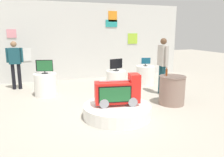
{
  "coord_description": "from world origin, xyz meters",
  "views": [
    {
      "loc": [
        -1.55,
        -4.99,
        2.05
      ],
      "look_at": [
        0.45,
        0.5,
        0.78
      ],
      "focal_mm": 35.73,
      "sensor_mm": 36.0,
      "label": 1
    }
  ],
  "objects_px": {
    "display_pedestal_center_rear": "(116,81)",
    "shopper_browsing_near_truck": "(15,61)",
    "tv_on_right_rear": "(146,61)",
    "main_display_pedestal": "(117,111)",
    "display_pedestal_left_rear": "(46,85)",
    "side_table_round": "(172,90)",
    "novelty_firetruck_tv": "(118,93)",
    "display_pedestal_right_rear": "(145,75)",
    "tv_on_left_rear": "(44,66)",
    "bottle_on_side_table": "(167,72)",
    "shopper_browsing_rear": "(163,62)",
    "tv_on_center_rear": "(116,64)"
  },
  "relations": [
    {
      "from": "display_pedestal_left_rear",
      "to": "side_table_round",
      "type": "distance_m",
      "value": 3.88
    },
    {
      "from": "tv_on_left_rear",
      "to": "tv_on_right_rear",
      "type": "height_order",
      "value": "tv_on_left_rear"
    },
    {
      "from": "novelty_firetruck_tv",
      "to": "display_pedestal_right_rear",
      "type": "height_order",
      "value": "novelty_firetruck_tv"
    },
    {
      "from": "side_table_round",
      "to": "display_pedestal_left_rear",
      "type": "bearing_deg",
      "value": 147.62
    },
    {
      "from": "novelty_firetruck_tv",
      "to": "tv_on_left_rear",
      "type": "bearing_deg",
      "value": 121.65
    },
    {
      "from": "display_pedestal_left_rear",
      "to": "tv_on_center_rear",
      "type": "height_order",
      "value": "tv_on_center_rear"
    },
    {
      "from": "side_table_round",
      "to": "display_pedestal_right_rear",
      "type": "bearing_deg",
      "value": 80.03
    },
    {
      "from": "display_pedestal_left_rear",
      "to": "tv_on_right_rear",
      "type": "bearing_deg",
      "value": 3.99
    },
    {
      "from": "side_table_round",
      "to": "novelty_firetruck_tv",
      "type": "bearing_deg",
      "value": -168.21
    },
    {
      "from": "display_pedestal_left_rear",
      "to": "side_table_round",
      "type": "height_order",
      "value": "side_table_round"
    },
    {
      "from": "display_pedestal_center_rear",
      "to": "shopper_browsing_near_truck",
      "type": "height_order",
      "value": "shopper_browsing_near_truck"
    },
    {
      "from": "tv_on_center_rear",
      "to": "bottle_on_side_table",
      "type": "relative_size",
      "value": 1.87
    },
    {
      "from": "tv_on_left_rear",
      "to": "display_pedestal_center_rear",
      "type": "distance_m",
      "value": 2.38
    },
    {
      "from": "display_pedestal_right_rear",
      "to": "bottle_on_side_table",
      "type": "distance_m",
      "value": 2.36
    },
    {
      "from": "main_display_pedestal",
      "to": "display_pedestal_right_rear",
      "type": "relative_size",
      "value": 2.27
    },
    {
      "from": "tv_on_left_rear",
      "to": "novelty_firetruck_tv",
      "type": "bearing_deg",
      "value": -58.35
    },
    {
      "from": "display_pedestal_left_rear",
      "to": "bottle_on_side_table",
      "type": "relative_size",
      "value": 2.8
    },
    {
      "from": "display_pedestal_center_rear",
      "to": "novelty_firetruck_tv",
      "type": "bearing_deg",
      "value": -109.83
    },
    {
      "from": "display_pedestal_left_rear",
      "to": "shopper_browsing_near_truck",
      "type": "distance_m",
      "value": 1.63
    },
    {
      "from": "display_pedestal_left_rear",
      "to": "bottle_on_side_table",
      "type": "bearing_deg",
      "value": -32.0
    },
    {
      "from": "shopper_browsing_near_truck",
      "to": "tv_on_center_rear",
      "type": "bearing_deg",
      "value": -25.17
    },
    {
      "from": "tv_on_left_rear",
      "to": "tv_on_right_rear",
      "type": "distance_m",
      "value": 3.7
    },
    {
      "from": "main_display_pedestal",
      "to": "tv_on_right_rear",
      "type": "relative_size",
      "value": 4.46
    },
    {
      "from": "shopper_browsing_rear",
      "to": "side_table_round",
      "type": "bearing_deg",
      "value": -106.21
    },
    {
      "from": "display_pedestal_center_rear",
      "to": "tv_on_left_rear",
      "type": "bearing_deg",
      "value": 172.58
    },
    {
      "from": "main_display_pedestal",
      "to": "display_pedestal_right_rear",
      "type": "bearing_deg",
      "value": 50.81
    },
    {
      "from": "display_pedestal_left_rear",
      "to": "display_pedestal_center_rear",
      "type": "xyz_separation_m",
      "value": [
        2.28,
        -0.3,
        0.0
      ]
    },
    {
      "from": "shopper_browsing_near_truck",
      "to": "side_table_round",
      "type": "bearing_deg",
      "value": -38.02
    },
    {
      "from": "display_pedestal_left_rear",
      "to": "side_table_round",
      "type": "relative_size",
      "value": 0.89
    },
    {
      "from": "tv_on_center_rear",
      "to": "tv_on_right_rear",
      "type": "xyz_separation_m",
      "value": [
        1.41,
        0.56,
        -0.04
      ]
    },
    {
      "from": "tv_on_center_rear",
      "to": "shopper_browsing_near_truck",
      "type": "xyz_separation_m",
      "value": [
        -3.19,
        1.5,
        0.06
      ]
    },
    {
      "from": "display_pedestal_left_rear",
      "to": "display_pedestal_center_rear",
      "type": "distance_m",
      "value": 2.3
    },
    {
      "from": "main_display_pedestal",
      "to": "shopper_browsing_near_truck",
      "type": "bearing_deg",
      "value": 123.4
    },
    {
      "from": "side_table_round",
      "to": "tv_on_left_rear",
      "type": "bearing_deg",
      "value": 147.67
    },
    {
      "from": "main_display_pedestal",
      "to": "display_pedestal_left_rear",
      "type": "relative_size",
      "value": 2.27
    },
    {
      "from": "side_table_round",
      "to": "bottle_on_side_table",
      "type": "distance_m",
      "value": 0.53
    },
    {
      "from": "shopper_browsing_rear",
      "to": "main_display_pedestal",
      "type": "bearing_deg",
      "value": -147.09
    },
    {
      "from": "tv_on_right_rear",
      "to": "shopper_browsing_near_truck",
      "type": "xyz_separation_m",
      "value": [
        -4.6,
        0.93,
        0.1
      ]
    },
    {
      "from": "novelty_firetruck_tv",
      "to": "display_pedestal_left_rear",
      "type": "height_order",
      "value": "novelty_firetruck_tv"
    },
    {
      "from": "main_display_pedestal",
      "to": "side_table_round",
      "type": "height_order",
      "value": "side_table_round"
    },
    {
      "from": "display_pedestal_left_rear",
      "to": "tv_on_left_rear",
      "type": "height_order",
      "value": "tv_on_left_rear"
    },
    {
      "from": "main_display_pedestal",
      "to": "side_table_round",
      "type": "xyz_separation_m",
      "value": [
        1.79,
        0.36,
        0.26
      ]
    },
    {
      "from": "tv_on_right_rear",
      "to": "shopper_browsing_rear",
      "type": "distance_m",
      "value": 1.37
    },
    {
      "from": "bottle_on_side_table",
      "to": "shopper_browsing_rear",
      "type": "bearing_deg",
      "value": 64.31
    },
    {
      "from": "novelty_firetruck_tv",
      "to": "display_pedestal_right_rear",
      "type": "distance_m",
      "value": 3.49
    },
    {
      "from": "bottle_on_side_table",
      "to": "side_table_round",
      "type": "bearing_deg",
      "value": -40.42
    },
    {
      "from": "display_pedestal_center_rear",
      "to": "shopper_browsing_rear",
      "type": "relative_size",
      "value": 0.4
    },
    {
      "from": "tv_on_left_rear",
      "to": "side_table_round",
      "type": "relative_size",
      "value": 0.63
    },
    {
      "from": "display_pedestal_right_rear",
      "to": "shopper_browsing_rear",
      "type": "height_order",
      "value": "shopper_browsing_rear"
    },
    {
      "from": "display_pedestal_center_rear",
      "to": "side_table_round",
      "type": "distance_m",
      "value": 2.04
    }
  ]
}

